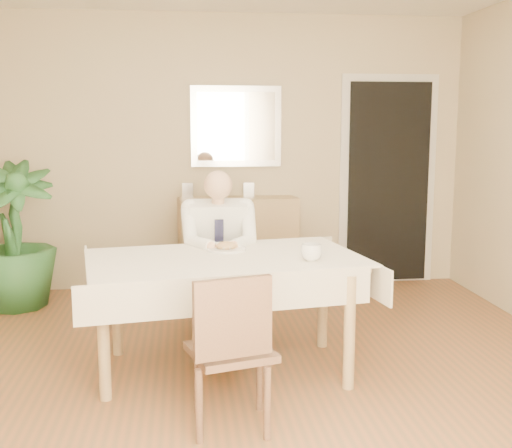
{
  "coord_description": "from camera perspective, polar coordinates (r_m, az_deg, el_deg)",
  "views": [
    {
      "loc": [
        -0.45,
        -3.66,
        1.6
      ],
      "look_at": [
        0.0,
        0.35,
        0.95
      ],
      "focal_mm": 45.0,
      "sensor_mm": 36.0,
      "label": 1
    }
  ],
  "objects": [
    {
      "name": "food",
      "position": [
        4.25,
        -2.65,
        -1.95
      ],
      "size": [
        0.14,
        0.14,
        0.06
      ],
      "primitive_type": "ellipsoid",
      "color": "olive",
      "rests_on": "dining_table"
    },
    {
      "name": "dining_table",
      "position": [
        4.08,
        -2.8,
        -4.08
      ],
      "size": [
        1.88,
        1.29,
        0.75
      ],
      "rotation": [
        0.0,
        0.0,
        0.16
      ],
      "color": "#9B8053",
      "rests_on": "ground"
    },
    {
      "name": "chair_far",
      "position": [
        4.97,
        -3.44,
        -3.6
      ],
      "size": [
        0.43,
        0.43,
        0.9
      ],
      "rotation": [
        0.0,
        0.0,
        0.02
      ],
      "color": "#442F1D",
      "rests_on": "ground"
    },
    {
      "name": "photo_frame_right",
      "position": [
        6.07,
        -0.64,
        3.04
      ],
      "size": [
        0.1,
        0.02,
        0.14
      ],
      "primitive_type": "cube",
      "color": "silver",
      "rests_on": "sideboard"
    },
    {
      "name": "knife",
      "position": [
        4.19,
        -2.04,
        -2.16
      ],
      "size": [
        0.01,
        0.13,
        0.01
      ],
      "primitive_type": "cylinder",
      "rotation": [
        1.57,
        0.0,
        0.0
      ],
      "color": "silver",
      "rests_on": "dining_table"
    },
    {
      "name": "room",
      "position": [
        3.7,
        0.61,
        4.5
      ],
      "size": [
        5.0,
        5.02,
        2.6
      ],
      "color": "brown",
      "rests_on": "ground"
    },
    {
      "name": "window",
      "position": [
        1.28,
        14.27,
        2.24
      ],
      "size": [
        1.34,
        0.04,
        1.44
      ],
      "color": "beige",
      "rests_on": "room"
    },
    {
      "name": "plate",
      "position": [
        4.25,
        -2.64,
        -2.24
      ],
      "size": [
        0.26,
        0.26,
        0.02
      ],
      "primitive_type": "cylinder",
      "color": "white",
      "rests_on": "dining_table"
    },
    {
      "name": "mirror",
      "position": [
        6.15,
        -1.77,
        8.66
      ],
      "size": [
        0.86,
        0.04,
        0.76
      ],
      "color": "silver",
      "rests_on": "room"
    },
    {
      "name": "coffee_mug",
      "position": [
        3.94,
        4.96,
        -2.52
      ],
      "size": [
        0.13,
        0.13,
        0.1
      ],
      "primitive_type": "imported",
      "rotation": [
        0.0,
        0.0,
        0.03
      ],
      "color": "white",
      "rests_on": "dining_table"
    },
    {
      "name": "doorway",
      "position": [
        6.47,
        11.64,
        3.62
      ],
      "size": [
        0.96,
        0.07,
        2.1
      ],
      "color": "beige",
      "rests_on": "ground"
    },
    {
      "name": "fork",
      "position": [
        4.19,
        -3.14,
        -2.19
      ],
      "size": [
        0.01,
        0.13,
        0.01
      ],
      "primitive_type": "cylinder",
      "rotation": [
        1.57,
        0.0,
        0.0
      ],
      "color": "silver",
      "rests_on": "dining_table"
    },
    {
      "name": "seated_man",
      "position": [
        4.65,
        -3.27,
        -2.15
      ],
      "size": [
        0.48,
        0.72,
        1.24
      ],
      "color": "white",
      "rests_on": "ground"
    },
    {
      "name": "sideboard",
      "position": [
        6.11,
        -1.61,
        -1.78
      ],
      "size": [
        1.14,
        0.48,
        0.89
      ],
      "primitive_type": "cube",
      "rotation": [
        0.0,
        0.0,
        0.1
      ],
      "color": "#9B8053",
      "rests_on": "ground"
    },
    {
      "name": "photo_frame_left",
      "position": [
        6.06,
        -6.09,
        2.98
      ],
      "size": [
        0.1,
        0.02,
        0.14
      ],
      "primitive_type": "cube",
      "color": "silver",
      "rests_on": "sideboard"
    },
    {
      "name": "photo_frame_center",
      "position": [
        6.09,
        -3.08,
        3.05
      ],
      "size": [
        0.1,
        0.02,
        0.14
      ],
      "primitive_type": "cube",
      "color": "silver",
      "rests_on": "sideboard"
    },
    {
      "name": "chair_near",
      "position": [
        3.32,
        -2.18,
        -10.68
      ],
      "size": [
        0.49,
        0.5,
        0.85
      ],
      "rotation": [
        0.0,
        0.0,
        0.27
      ],
      "color": "#442F1D",
      "rests_on": "ground"
    },
    {
      "name": "potted_palm",
      "position": [
        5.87,
        -20.79,
        -0.95
      ],
      "size": [
        0.87,
        0.87,
        1.27
      ],
      "primitive_type": "imported",
      "rotation": [
        0.0,
        0.0,
        0.26
      ],
      "color": "#214C22",
      "rests_on": "ground"
    }
  ]
}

